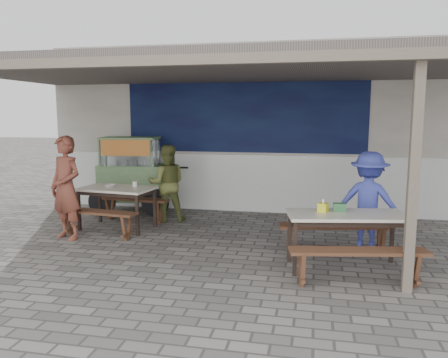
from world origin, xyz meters
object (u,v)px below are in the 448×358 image
donation_box (339,207)px  condiment_bowl (111,186)px  patron_street_side (66,188)px  patron_wall_side (167,183)px  vendor_cart (132,172)px  condiment_jar (135,184)px  patron_right_table (369,202)px  bench_right_street (358,258)px  bench_right_wall (335,232)px  table_right (347,219)px  tissue_box (323,207)px  table_left (117,192)px  bench_left_street (98,218)px  bench_left_wall (134,204)px

donation_box → condiment_bowl: size_ratio=0.95×
patron_street_side → patron_wall_side: 1.92m
vendor_cart → condiment_jar: vendor_cart is taller
vendor_cart → patron_right_table: size_ratio=1.30×
vendor_cart → donation_box: bearing=-38.1°
bench_right_street → patron_right_table: 1.55m
bench_right_wall → patron_right_table: patron_right_table is taller
table_right → vendor_cart: 4.92m
patron_street_side → tissue_box: bearing=12.0°
table_left → bench_left_street: table_left is taller
bench_right_street → bench_right_wall: 1.18m
table_left → bench_right_street: 4.41m
condiment_bowl → bench_right_wall: bearing=-11.5°
patron_street_side → donation_box: size_ratio=10.42×
condiment_jar → table_right: bearing=-22.6°
vendor_cart → bench_left_street: bearing=-89.9°
table_right → tissue_box: bearing=162.3°
patron_street_side → donation_box: 4.32m
vendor_cart → tissue_box: bearing=-40.3°
tissue_box → bench_left_street: bearing=169.1°
bench_right_wall → patron_wall_side: size_ratio=1.12×
table_left → donation_box: bearing=-11.1°
patron_right_table → bench_right_street: bearing=95.4°
bench_right_street → condiment_jar: size_ratio=17.74×
bench_right_street → vendor_cart: bearing=132.3°
table_left → condiment_jar: size_ratio=14.62×
bench_right_street → tissue_box: 0.88m
bench_left_wall → bench_right_street: bearing=-26.0°
bench_left_street → condiment_jar: size_ratio=15.09×
table_left → patron_wall_side: bearing=53.3°
bench_left_street → patron_wall_side: size_ratio=0.95×
bench_right_street → condiment_jar: 4.25m
bench_left_street → bench_right_wall: (3.82, -0.15, 0.01)m
bench_left_street → tissue_box: 3.72m
table_left → table_right: bearing=-12.3°
tissue_box → condiment_jar: bearing=156.1°
patron_wall_side → tissue_box: bearing=127.6°
table_left → patron_right_table: bearing=0.9°
bench_left_wall → vendor_cart: vendor_cart is taller
table_right → patron_right_table: (0.37, 0.89, 0.07)m
bench_right_wall → patron_wall_side: patron_wall_side is taller
bench_left_wall → bench_right_street: same height
patron_street_side → table_left: bearing=74.6°
bench_right_wall → vendor_cart: size_ratio=0.85×
bench_right_street → donation_box: donation_box is taller
bench_left_street → bench_right_wall: 3.83m
bench_left_street → condiment_jar: bearing=71.9°
bench_right_street → patron_street_side: bearing=155.3°
table_left → patron_right_table: patron_right_table is taller
vendor_cart → patron_wall_side: vendor_cart is taller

